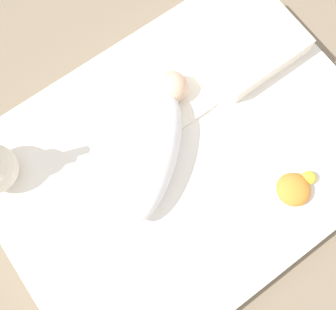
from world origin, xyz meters
The scene contains 6 objects.
ground_plane centered at (0.00, 0.00, 0.00)m, with size 12.00×12.00×0.00m, color #7A6B56.
bed_mattress centered at (0.00, 0.00, 0.07)m, with size 1.39×1.04×0.14m.
burp_cloth centered at (0.09, 0.17, 0.15)m, with size 0.24×0.17×0.02m.
swaddled_baby centered at (-0.08, 0.07, 0.21)m, with size 0.51×0.45×0.15m.
pillow centered at (0.46, 0.22, 0.19)m, with size 0.37×0.33×0.09m.
turtle_plush centered at (0.24, -0.33, 0.17)m, with size 0.16×0.12×0.06m.
Camera 1 is at (-0.26, -0.27, 1.52)m, focal length 42.00 mm.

